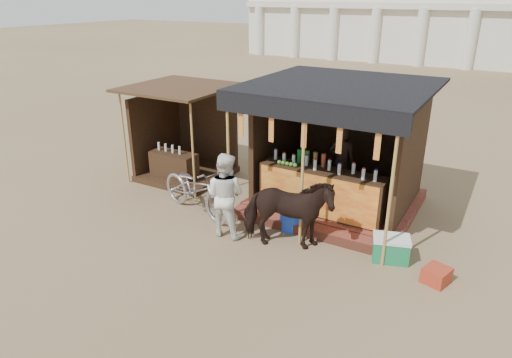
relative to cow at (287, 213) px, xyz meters
name	(u,v)px	position (x,y,z in m)	size (l,w,h in m)	color
ground	(211,267)	(-0.86, -1.26, -0.72)	(120.00, 120.00, 0.00)	#846B4C
main_stall	(337,164)	(0.14, 2.10, 0.30)	(3.60, 3.61, 2.78)	brown
secondary_stall	(181,144)	(-4.03, 1.98, 0.13)	(2.40, 2.40, 2.38)	#342113
cow	(287,213)	(0.00, 0.00, 0.00)	(0.78, 1.71, 1.44)	black
motorbike	(196,189)	(-2.34, 0.34, -0.16)	(0.75, 2.15, 1.13)	#9E9DA6
bystander	(225,195)	(-1.28, -0.12, 0.13)	(0.82, 0.64, 1.69)	white
blue_barrel	(293,214)	(-0.23, 0.74, -0.39)	(0.52, 0.52, 0.66)	blue
red_crate	(436,275)	(2.65, 0.23, -0.59)	(0.38, 0.41, 0.27)	#9E2F1A
cooler	(391,248)	(1.81, 0.54, -0.49)	(0.74, 0.61, 0.46)	#1A7847
background_building	(436,1)	(-2.86, 28.69, 3.26)	(26.00, 7.45, 8.18)	silver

